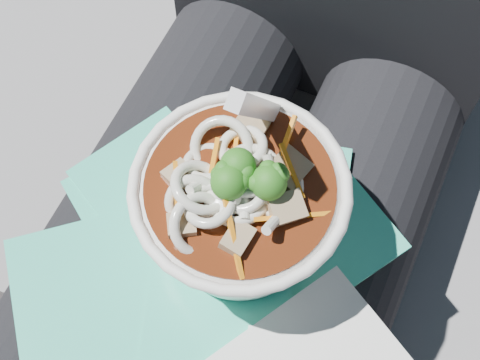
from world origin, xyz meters
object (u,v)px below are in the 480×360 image
at_px(person_body, 265,167).
at_px(plastic_bag, 202,248).
at_px(lap, 227,255).
at_px(udon_bowl, 239,204).
at_px(stone_ledge, 273,236).

relative_size(person_body, plastic_bag, 3.04).
distance_m(lap, udon_bowl, 0.15).
xyz_separation_m(person_body, udon_bowl, (0.02, -0.10, 0.12)).
relative_size(stone_ledge, plastic_bag, 3.08).
xyz_separation_m(stone_ledge, lap, (0.00, -0.15, 0.30)).
relative_size(lap, plastic_bag, 1.48).
bearing_deg(plastic_bag, stone_ledge, 87.44).
relative_size(person_body, udon_bowl, 4.78).
relative_size(stone_ledge, person_body, 1.01).
height_order(stone_ledge, person_body, person_body).
xyz_separation_m(person_body, plastic_bag, (-0.01, -0.12, 0.06)).
height_order(plastic_bag, udon_bowl, udon_bowl).
distance_m(person_body, udon_bowl, 0.16).
height_order(stone_ledge, plastic_bag, plastic_bag).
bearing_deg(udon_bowl, plastic_bag, -135.99).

